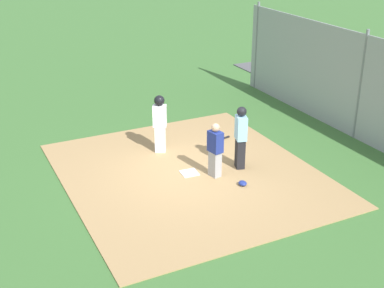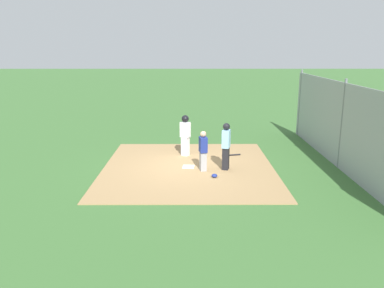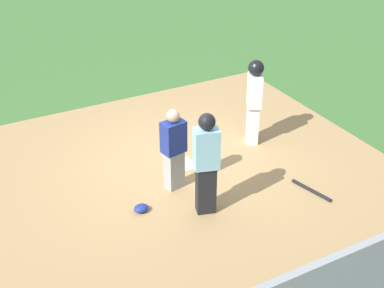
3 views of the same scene
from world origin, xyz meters
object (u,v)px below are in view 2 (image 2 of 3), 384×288
Objects in this scene: catcher at (203,151)px; baseball_bat at (231,155)px; runner at (185,132)px; home_plate at (188,167)px; catcher_mask at (214,176)px; parked_car_silver at (361,123)px; umpire at (226,145)px.

catcher is 2.46m from baseball_bat.
home_plate is at bearing 33.70° from runner.
runner reaches higher than catcher.
catcher is at bearing 25.61° from catcher_mask.
home_plate is 1.83× the size of catcher_mask.
runner is at bearing -81.95° from catcher.
home_plate is 2.37m from baseball_bat.
parked_car_silver reaches higher than baseball_bat.
baseball_bat is (1.85, -0.40, -0.89)m from umpire.
catcher_mask is at bearing 79.77° from umpire.
catcher_mask is 0.06× the size of parked_car_silver.
runner is 2.13× the size of baseball_bat.
parked_car_silver is (5.86, -9.01, 0.57)m from home_plate.
umpire reaches higher than catcher_mask.
runner reaches higher than baseball_bat.
parked_car_silver is at bearing -162.76° from baseball_bat.
baseball_bat is at bearing 116.89° from runner.
catcher reaches higher than baseball_bat.
runner reaches higher than parked_car_silver.
catcher is 0.85× the size of umpire.
runner is (1.91, 1.52, 0.07)m from umpire.
catcher is 0.87m from umpire.
baseball_bat is (1.56, -1.79, 0.02)m from home_plate.
catcher_mask is (-0.79, -0.38, -0.70)m from catcher.
umpire is (0.14, -0.85, 0.16)m from catcher.
parked_car_silver is at bearing -48.88° from catcher_mask.
umpire reaches higher than catcher.
umpire is at bearing -101.55° from home_plate.
umpire reaches higher than baseball_bat.
parked_car_silver is at bearing -124.65° from umpire.
catcher_mask is at bearing 49.19° from runner.
umpire is 9.80m from parked_car_silver.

